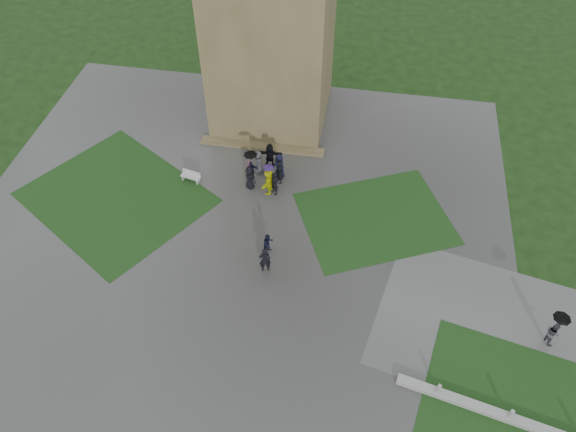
% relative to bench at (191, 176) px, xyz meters
% --- Properties ---
extents(ground, '(120.00, 120.00, 0.00)m').
position_rel_bench_xyz_m(ground, '(4.03, -6.40, -0.43)').
color(ground, black).
extents(plaza, '(34.00, 34.00, 0.02)m').
position_rel_bench_xyz_m(plaza, '(4.03, -4.40, -0.42)').
color(plaza, '#373735').
rests_on(plaza, ground).
extents(lawn_inset_left, '(14.10, 13.46, 0.01)m').
position_rel_bench_xyz_m(lawn_inset_left, '(-4.47, -2.40, -0.40)').
color(lawn_inset_left, '#153412').
rests_on(lawn_inset_left, plaza).
extents(lawn_inset_right, '(11.12, 10.15, 0.01)m').
position_rel_bench_xyz_m(lawn_inset_right, '(12.53, -1.40, -0.40)').
color(lawn_inset_right, '#153412').
rests_on(lawn_inset_right, plaza).
extents(tower_plinth, '(9.00, 0.80, 0.22)m').
position_rel_bench_xyz_m(tower_plinth, '(4.03, 4.20, -0.30)').
color(tower_plinth, brown).
rests_on(tower_plinth, plaza).
extents(bench, '(1.43, 0.72, 0.79)m').
position_rel_bench_xyz_m(bench, '(0.00, 0.00, 0.00)').
color(bench, '#B8B8B3').
rests_on(bench, plaza).
extents(visitor_cluster, '(2.90, 3.84, 2.44)m').
position_rel_bench_xyz_m(visitor_cluster, '(4.97, 0.87, 0.66)').
color(visitor_cluster, black).
rests_on(visitor_cluster, plaza).
extents(pedestrian_mid, '(0.76, 0.82, 1.47)m').
position_rel_bench_xyz_m(pedestrian_mid, '(6.36, -5.21, 0.33)').
color(pedestrian_mid, black).
rests_on(pedestrian_mid, plaza).
extents(pedestrian_near, '(0.79, 0.63, 1.87)m').
position_rel_bench_xyz_m(pedestrian_near, '(6.44, -6.60, 0.53)').
color(pedestrian_near, black).
rests_on(pedestrian_near, plaza).
extents(pedestrian_path, '(0.86, 0.86, 2.40)m').
position_rel_bench_xyz_m(pedestrian_path, '(22.12, -8.67, 1.02)').
color(pedestrian_path, '#414146').
rests_on(pedestrian_path, path).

